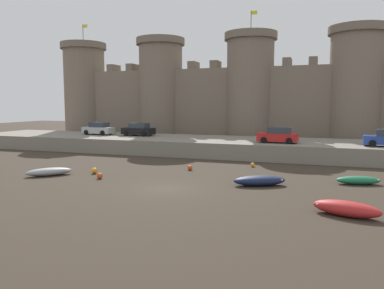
% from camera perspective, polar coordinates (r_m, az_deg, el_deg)
% --- Properties ---
extents(ground_plane, '(160.00, 160.00, 0.00)m').
position_cam_1_polar(ground_plane, '(25.46, -4.04, -6.72)').
color(ground_plane, '#382D23').
extents(quay_road, '(66.98, 10.00, 1.66)m').
position_cam_1_polar(quay_road, '(42.85, 5.82, -0.31)').
color(quay_road, gray).
rests_on(quay_road, ground).
extents(castle, '(62.30, 7.32, 18.51)m').
position_cam_1_polar(castle, '(54.06, 8.80, 7.62)').
color(castle, '#7A6B5B').
rests_on(castle, ground).
extents(rowboat_foreground_left, '(3.23, 1.80, 0.60)m').
position_cam_1_polar(rowboat_foreground_left, '(29.14, 24.04, -4.96)').
color(rowboat_foreground_left, '#1E6B47').
rests_on(rowboat_foreground_left, ground).
extents(rowboat_midflat_left, '(3.90, 2.79, 0.71)m').
position_cam_1_polar(rowboat_midflat_left, '(26.64, 10.24, -5.40)').
color(rowboat_midflat_left, '#141E3D').
rests_on(rowboat_midflat_left, ground).
extents(rowboat_midflat_centre, '(3.55, 2.06, 0.78)m').
position_cam_1_polar(rowboat_midflat_centre, '(20.85, 22.46, -8.96)').
color(rowboat_midflat_centre, red).
rests_on(rowboat_midflat_centre, ground).
extents(rowboat_near_channel_right, '(3.25, 3.32, 0.62)m').
position_cam_1_polar(rowboat_near_channel_right, '(31.91, -20.95, -3.87)').
color(rowboat_near_channel_right, gray).
rests_on(rowboat_near_channel_right, ground).
extents(mooring_buoy_near_channel, '(0.49, 0.49, 0.49)m').
position_cam_1_polar(mooring_buoy_near_channel, '(31.70, -14.65, -3.88)').
color(mooring_buoy_near_channel, orange).
rests_on(mooring_buoy_near_channel, ground).
extents(mooring_buoy_mid_mud, '(0.45, 0.45, 0.45)m').
position_cam_1_polar(mooring_buoy_mid_mud, '(29.48, -13.89, -4.65)').
color(mooring_buoy_mid_mud, '#E04C1E').
rests_on(mooring_buoy_mid_mud, ground).
extents(mooring_buoy_near_shore, '(0.44, 0.44, 0.44)m').
position_cam_1_polar(mooring_buoy_near_shore, '(32.27, -0.31, -3.54)').
color(mooring_buoy_near_shore, '#E04C1E').
rests_on(mooring_buoy_near_shore, ground).
extents(mooring_buoy_off_centre, '(0.39, 0.39, 0.39)m').
position_cam_1_polar(mooring_buoy_off_centre, '(34.33, 9.23, -3.07)').
color(mooring_buoy_off_centre, orange).
rests_on(mooring_buoy_off_centre, ground).
extents(car_quay_east, '(4.18, 2.04, 1.62)m').
position_cam_1_polar(car_quay_east, '(47.74, -8.15, 2.26)').
color(car_quay_east, black).
rests_on(car_quay_east, quay_road).
extents(car_quay_centre_west, '(4.18, 2.04, 1.62)m').
position_cam_1_polar(car_quay_centre_west, '(50.41, -14.06, 2.35)').
color(car_quay_centre_west, '#B2B5B7').
rests_on(car_quay_centre_west, quay_road).
extents(car_quay_west, '(4.18, 2.04, 1.62)m').
position_cam_1_polar(car_quay_west, '(39.66, 12.98, 1.37)').
color(car_quay_west, red).
rests_on(car_quay_west, quay_road).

